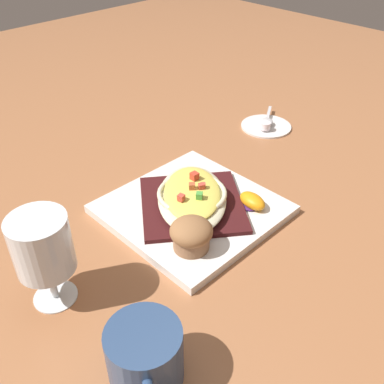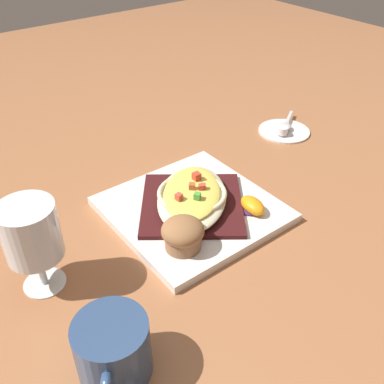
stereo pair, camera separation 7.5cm
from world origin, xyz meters
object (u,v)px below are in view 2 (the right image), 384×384
object	(u,v)px
coffee_mug	(113,352)
stemmed_glass	(32,236)
creamer_cup_0	(282,130)
muffin	(183,234)
spoon	(285,126)
creamer_saucer	(284,130)
gratin_dish	(192,195)
orange_garnish	(251,206)
square_plate	(192,209)

from	to	relation	value
coffee_mug	stemmed_glass	distance (m)	0.19
stemmed_glass	creamer_cup_0	size ratio (longest dim) A/B	5.89
coffee_mug	muffin	bearing A→B (deg)	-148.80
coffee_mug	spoon	distance (m)	0.68
muffin	creamer_cup_0	distance (m)	0.44
stemmed_glass	creamer_saucer	bearing A→B (deg)	-170.23
gratin_dish	creamer_cup_0	bearing A→B (deg)	-164.18
gratin_dish	orange_garnish	size ratio (longest dim) A/B	3.47
creamer_cup_0	orange_garnish	bearing A→B (deg)	32.85
creamer_saucer	orange_garnish	bearing A→B (deg)	32.73
spoon	creamer_cup_0	size ratio (longest dim) A/B	4.14
muffin	stemmed_glass	world-z (taller)	stemmed_glass
orange_garnish	creamer_cup_0	bearing A→B (deg)	-147.15
square_plate	orange_garnish	size ratio (longest dim) A/B	4.21
muffin	creamer_saucer	xyz separation A→B (m)	(-0.43, -0.18, -0.04)
stemmed_glass	coffee_mug	bearing A→B (deg)	94.24
stemmed_glass	gratin_dish	bearing A→B (deg)	-179.95
muffin	creamer_saucer	world-z (taller)	muffin
orange_garnish	spoon	world-z (taller)	orange_garnish
spoon	square_plate	bearing A→B (deg)	17.09
creamer_cup_0	square_plate	bearing A→B (deg)	15.82
creamer_saucer	gratin_dish	bearing A→B (deg)	16.92
orange_garnish	spoon	size ratio (longest dim) A/B	0.64
gratin_dish	coffee_mug	bearing A→B (deg)	35.62
creamer_cup_0	spoon	bearing A→B (deg)	-148.75
orange_garnish	coffee_mug	size ratio (longest dim) A/B	0.59
gratin_dish	creamer_saucer	world-z (taller)	gratin_dish
gratin_dish	square_plate	bearing A→B (deg)	-49.33
creamer_saucer	stemmed_glass	bearing A→B (deg)	9.77
square_plate	muffin	xyz separation A→B (m)	(0.07, 0.07, 0.03)
muffin	spoon	xyz separation A→B (m)	(-0.43, -0.18, -0.03)
square_plate	gratin_dish	xyz separation A→B (m)	(-0.00, 0.00, 0.03)
creamer_saucer	spoon	xyz separation A→B (m)	(-0.00, -0.00, 0.01)
square_plate	coffee_mug	size ratio (longest dim) A/B	2.47
gratin_dish	muffin	size ratio (longest dim) A/B	3.32
muffin	coffee_mug	distance (m)	0.21
muffin	orange_garnish	world-z (taller)	muffin
orange_garnish	coffee_mug	distance (m)	0.35
creamer_saucer	spoon	distance (m)	0.01
square_plate	coffee_mug	distance (m)	0.32
creamer_cup_0	gratin_dish	bearing A→B (deg)	15.82
orange_garnish	creamer_saucer	world-z (taller)	orange_garnish
gratin_dish	creamer_saucer	distance (m)	0.37
muffin	gratin_dish	bearing A→B (deg)	-135.28
muffin	creamer_saucer	distance (m)	0.47
square_plate	muffin	bearing A→B (deg)	44.73
spoon	gratin_dish	bearing A→B (deg)	17.09
gratin_dish	muffin	xyz separation A→B (m)	(0.07, 0.07, 0.00)
orange_garnish	muffin	bearing A→B (deg)	0.52
gratin_dish	orange_garnish	distance (m)	0.10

